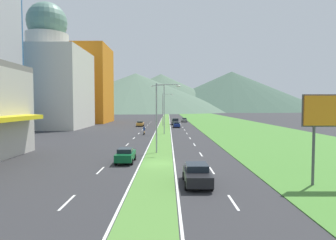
% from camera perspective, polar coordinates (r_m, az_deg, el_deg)
% --- Properties ---
extents(ground_plane, '(600.00, 600.00, 0.00)m').
position_cam_1_polar(ground_plane, '(29.21, -2.35, -8.81)').
color(ground_plane, '#2D2D30').
extents(grass_median, '(3.20, 240.00, 0.06)m').
position_cam_1_polar(grass_median, '(88.78, -0.88, -0.88)').
color(grass_median, '#518438').
rests_on(grass_median, ground_plane).
extents(grass_verge_right, '(24.00, 240.00, 0.06)m').
position_cam_1_polar(grass_verge_right, '(90.89, 12.22, -0.86)').
color(grass_verge_right, '#477F33').
rests_on(grass_verge_right, ground_plane).
extents(lane_dash_left_1, '(0.16, 2.80, 0.01)m').
position_cam_1_polar(lane_dash_left_1, '(19.16, -19.76, -15.30)').
color(lane_dash_left_1, silver).
rests_on(lane_dash_left_1, ground_plane).
extents(lane_dash_left_2, '(0.16, 2.80, 0.01)m').
position_cam_1_polar(lane_dash_left_2, '(27.08, -13.60, -9.82)').
color(lane_dash_left_2, silver).
rests_on(lane_dash_left_2, ground_plane).
extents(lane_dash_left_3, '(0.16, 2.80, 0.01)m').
position_cam_1_polar(lane_dash_left_3, '(35.29, -10.36, -6.80)').
color(lane_dash_left_3, silver).
rests_on(lane_dash_left_3, ground_plane).
extents(lane_dash_left_4, '(0.16, 2.80, 0.01)m').
position_cam_1_polar(lane_dash_left_4, '(43.64, -8.37, -4.91)').
color(lane_dash_left_4, silver).
rests_on(lane_dash_left_4, ground_plane).
extents(lane_dash_left_5, '(0.16, 2.80, 0.01)m').
position_cam_1_polar(lane_dash_left_5, '(52.05, -7.02, -3.63)').
color(lane_dash_left_5, silver).
rests_on(lane_dash_left_5, ground_plane).
extents(lane_dash_left_6, '(0.16, 2.80, 0.01)m').
position_cam_1_polar(lane_dash_left_6, '(60.50, -6.06, -2.71)').
color(lane_dash_left_6, silver).
rests_on(lane_dash_left_6, ground_plane).
extents(lane_dash_left_7, '(0.16, 2.80, 0.01)m').
position_cam_1_polar(lane_dash_left_7, '(68.98, -5.33, -2.01)').
color(lane_dash_left_7, silver).
rests_on(lane_dash_left_7, ground_plane).
extents(lane_dash_left_8, '(0.16, 2.80, 0.01)m').
position_cam_1_polar(lane_dash_left_8, '(77.48, -4.76, -1.47)').
color(lane_dash_left_8, silver).
rests_on(lane_dash_left_8, ground_plane).
extents(lane_dash_left_9, '(0.16, 2.80, 0.01)m').
position_cam_1_polar(lane_dash_left_9, '(85.98, -4.31, -1.03)').
color(lane_dash_left_9, silver).
rests_on(lane_dash_left_9, ground_plane).
extents(lane_dash_left_10, '(0.16, 2.80, 0.01)m').
position_cam_1_polar(lane_dash_left_10, '(94.49, -3.94, -0.67)').
color(lane_dash_left_10, silver).
rests_on(lane_dash_left_10, ground_plane).
extents(lane_dash_left_11, '(0.16, 2.80, 0.01)m').
position_cam_1_polar(lane_dash_left_11, '(103.02, -3.62, -0.37)').
color(lane_dash_left_11, silver).
rests_on(lane_dash_left_11, ground_plane).
extents(lane_dash_right_1, '(0.16, 2.80, 0.01)m').
position_cam_1_polar(lane_dash_right_1, '(18.57, 12.78, -15.80)').
color(lane_dash_right_1, silver).
rests_on(lane_dash_right_1, ground_plane).
extents(lane_dash_right_2, '(0.16, 2.80, 0.01)m').
position_cam_1_polar(lane_dash_right_2, '(26.66, 8.60, -9.97)').
color(lane_dash_right_2, silver).
rests_on(lane_dash_right_2, ground_plane).
extents(lane_dash_right_3, '(0.16, 2.80, 0.01)m').
position_cam_1_polar(lane_dash_right_3, '(34.98, 6.45, -6.86)').
color(lane_dash_right_3, silver).
rests_on(lane_dash_right_3, ground_plane).
extents(lane_dash_right_4, '(0.16, 2.80, 0.01)m').
position_cam_1_polar(lane_dash_right_4, '(43.38, 5.14, -4.94)').
color(lane_dash_right_4, silver).
rests_on(lane_dash_right_4, ground_plane).
extents(lane_dash_right_5, '(0.16, 2.80, 0.01)m').
position_cam_1_polar(lane_dash_right_5, '(51.84, 4.27, -3.65)').
color(lane_dash_right_5, silver).
rests_on(lane_dash_right_5, ground_plane).
extents(lane_dash_right_6, '(0.16, 2.80, 0.01)m').
position_cam_1_polar(lane_dash_right_6, '(60.32, 3.64, -2.72)').
color(lane_dash_right_6, silver).
rests_on(lane_dash_right_6, ground_plane).
extents(lane_dash_right_7, '(0.16, 2.80, 0.01)m').
position_cam_1_polar(lane_dash_right_7, '(68.82, 3.16, -2.01)').
color(lane_dash_right_7, silver).
rests_on(lane_dash_right_7, ground_plane).
extents(lane_dash_right_8, '(0.16, 2.80, 0.01)m').
position_cam_1_polar(lane_dash_right_8, '(77.33, 2.79, -1.47)').
color(lane_dash_right_8, silver).
rests_on(lane_dash_right_8, ground_plane).
extents(lane_dash_right_9, '(0.16, 2.80, 0.01)m').
position_cam_1_polar(lane_dash_right_9, '(85.85, 2.50, -1.03)').
color(lane_dash_right_9, silver).
rests_on(lane_dash_right_9, ground_plane).
extents(lane_dash_right_10, '(0.16, 2.80, 0.01)m').
position_cam_1_polar(lane_dash_right_10, '(94.38, 2.26, -0.67)').
color(lane_dash_right_10, silver).
rests_on(lane_dash_right_10, ground_plane).
extents(lane_dash_right_11, '(0.16, 2.80, 0.01)m').
position_cam_1_polar(lane_dash_right_11, '(102.91, 2.05, -0.37)').
color(lane_dash_right_11, silver).
rests_on(lane_dash_right_11, ground_plane).
extents(edge_line_median_left, '(0.16, 240.00, 0.01)m').
position_cam_1_polar(edge_line_median_left, '(88.82, -2.01, -0.89)').
color(edge_line_median_left, silver).
rests_on(edge_line_median_left, ground_plane).
extents(edge_line_median_right, '(0.16, 240.00, 0.01)m').
position_cam_1_polar(edge_line_median_right, '(88.78, 0.25, -0.89)').
color(edge_line_median_right, silver).
rests_on(edge_line_median_right, ground_plane).
extents(domed_building, '(19.40, 19.40, 32.81)m').
position_cam_1_polar(domed_building, '(82.12, -23.08, 7.56)').
color(domed_building, beige).
rests_on(domed_building, ground_plane).
extents(midrise_colored, '(17.98, 17.98, 26.28)m').
position_cam_1_polar(midrise_colored, '(103.88, -16.87, 6.79)').
color(midrise_colored, orange).
rests_on(midrise_colored, ground_plane).
extents(hill_far_left, '(187.46, 187.46, 37.33)m').
position_cam_1_polar(hill_far_left, '(281.21, -6.66, 5.52)').
color(hill_far_left, '#516B56').
rests_on(hill_far_left, ground_plane).
extents(hill_far_center, '(176.84, 176.84, 41.13)m').
position_cam_1_polar(hill_far_center, '(320.44, -1.58, 5.56)').
color(hill_far_center, '#516B56').
rests_on(hill_far_center, ground_plane).
extents(hill_far_right, '(200.46, 200.46, 44.32)m').
position_cam_1_polar(hill_far_right, '(332.49, 12.43, 5.67)').
color(hill_far_right, '#3D5647').
rests_on(hill_far_right, ground_plane).
extents(street_lamp_near, '(3.08, 0.48, 8.67)m').
position_cam_1_polar(street_lamp_near, '(35.16, -1.92, 1.46)').
color(street_lamp_near, '#99999E').
rests_on(street_lamp_near, ground_plane).
extents(street_lamp_mid, '(2.78, 0.28, 10.19)m').
position_cam_1_polar(street_lamp_mid, '(58.12, -1.22, 2.78)').
color(street_lamp_mid, '#99999E').
rests_on(street_lamp_mid, ground_plane).
extents(street_lamp_far, '(3.09, 0.30, 9.31)m').
position_cam_1_polar(street_lamp_far, '(81.06, -1.00, 2.53)').
color(street_lamp_far, '#99999E').
rests_on(street_lamp_far, ground_plane).
extents(car_0, '(2.01, 4.52, 1.55)m').
position_cam_1_polar(car_0, '(21.81, 5.64, -10.74)').
color(car_0, black).
rests_on(car_0, ground_plane).
extents(car_1, '(1.86, 4.01, 1.51)m').
position_cam_1_polar(car_1, '(30.09, -8.70, -6.98)').
color(car_1, '#0C5128').
rests_on(car_1, ground_plane).
extents(car_2, '(1.85, 4.21, 1.42)m').
position_cam_1_polar(car_2, '(76.68, 1.58, -0.95)').
color(car_2, navy).
rests_on(car_2, ground_plane).
extents(car_3, '(1.85, 4.55, 1.48)m').
position_cam_1_polar(car_3, '(101.77, 3.11, 0.02)').
color(car_3, slate).
rests_on(car_3, ground_plane).
extents(car_4, '(1.94, 4.49, 1.43)m').
position_cam_1_polar(car_4, '(81.33, -5.78, -0.74)').
color(car_4, '#C6842D').
rests_on(car_4, ground_plane).
extents(pickup_truck_0, '(2.18, 5.40, 2.00)m').
position_cam_1_polar(pickup_truck_0, '(87.79, 1.29, -0.30)').
color(pickup_truck_0, '#515459').
rests_on(pickup_truck_0, ground_plane).
extents(motorcycle_rider, '(0.36, 2.00, 1.80)m').
position_cam_1_polar(motorcycle_rider, '(57.86, -4.98, -2.23)').
color(motorcycle_rider, black).
rests_on(motorcycle_rider, ground_plane).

